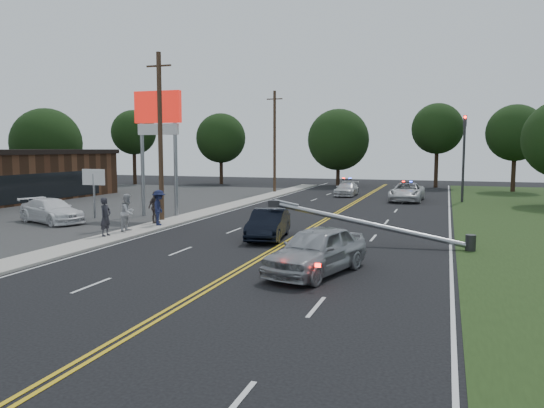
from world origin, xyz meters
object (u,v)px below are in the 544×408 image
(fallen_streetlight, at_px, (379,226))
(bystander_a, at_px, (106,217))
(utility_pole_mid, at_px, (160,137))
(bystander_d, at_px, (155,207))
(traffic_signal, at_px, (464,151))
(parked_car, at_px, (51,211))
(utility_pole_far, at_px, (275,141))
(emergency_a, at_px, (407,192))
(small_sign, at_px, (94,181))
(bystander_b, at_px, (128,212))
(pylon_sign, at_px, (158,123))
(crashed_sedan, at_px, (268,224))
(waiting_sedan, at_px, (316,250))
(bystander_c, at_px, (159,208))
(emergency_b, at_px, (347,189))

(fallen_streetlight, bearing_deg, bystander_a, -170.45)
(utility_pole_mid, relative_size, bystander_d, 5.39)
(traffic_signal, xyz_separation_m, parked_car, (-23.40, -20.57, -3.49))
(utility_pole_far, distance_m, emergency_a, 14.57)
(small_sign, bearing_deg, parked_car, -113.12)
(bystander_b, bearing_deg, pylon_sign, 13.25)
(crashed_sedan, xyz_separation_m, emergency_a, (5.05, 21.23, 0.05))
(waiting_sedan, height_order, bystander_c, bystander_c)
(emergency_a, height_order, bystander_c, bystander_c)
(traffic_signal, relative_size, bystander_c, 3.57)
(fallen_streetlight, bearing_deg, parked_car, 175.78)
(waiting_sedan, bearing_deg, bystander_b, 169.75)
(crashed_sedan, distance_m, bystander_d, 8.03)
(emergency_b, distance_m, bystander_b, 26.15)
(emergency_b, bearing_deg, traffic_signal, -15.69)
(pylon_sign, relative_size, bystander_d, 4.32)
(pylon_sign, bearing_deg, utility_pole_mid, -56.98)
(bystander_d, bearing_deg, emergency_a, -26.15)
(emergency_a, height_order, bystander_b, bystander_b)
(bystander_b, bearing_deg, emergency_a, -32.92)
(small_sign, bearing_deg, emergency_b, 59.44)
(bystander_b, relative_size, bystander_d, 1.04)
(utility_pole_far, distance_m, bystander_c, 24.45)
(emergency_a, bearing_deg, pylon_sign, -130.61)
(bystander_b, distance_m, bystander_c, 2.43)
(fallen_streetlight, distance_m, utility_pole_mid, 14.58)
(bystander_b, bearing_deg, traffic_signal, -40.05)
(pylon_sign, xyz_separation_m, bystander_c, (2.34, -4.10, -4.89))
(fallen_streetlight, relative_size, utility_pole_far, 0.94)
(crashed_sedan, distance_m, waiting_sedan, 7.39)
(bystander_a, bearing_deg, utility_pole_far, -0.08)
(small_sign, relative_size, parked_car, 0.63)
(pylon_sign, distance_m, small_sign, 5.45)
(fallen_streetlight, xyz_separation_m, parked_car, (-19.29, 1.42, -0.20))
(bystander_b, bearing_deg, bystander_a, 171.52)
(small_sign, bearing_deg, utility_pole_mid, 0.00)
(fallen_streetlight, relative_size, bystander_d, 5.05)
(bystander_c, bearing_deg, small_sign, 47.34)
(bystander_a, height_order, bystander_c, bystander_c)
(utility_pole_far, xyz_separation_m, emergency_b, (7.45, -1.25, -4.44))
(bystander_a, bearing_deg, bystander_d, -0.49)
(fallen_streetlight, xyz_separation_m, crashed_sedan, (-5.31, 0.15, -0.20))
(emergency_a, distance_m, bystander_a, 26.74)
(pylon_sign, xyz_separation_m, small_sign, (-3.50, -2.00, -3.66))
(small_sign, distance_m, fallen_streetlight, 18.68)
(fallen_streetlight, bearing_deg, traffic_signal, 79.41)
(pylon_sign, bearing_deg, traffic_signal, 40.39)
(small_sign, distance_m, bystander_c, 6.33)
(crashed_sedan, relative_size, parked_car, 0.89)
(bystander_a, bearing_deg, bystander_b, -6.34)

